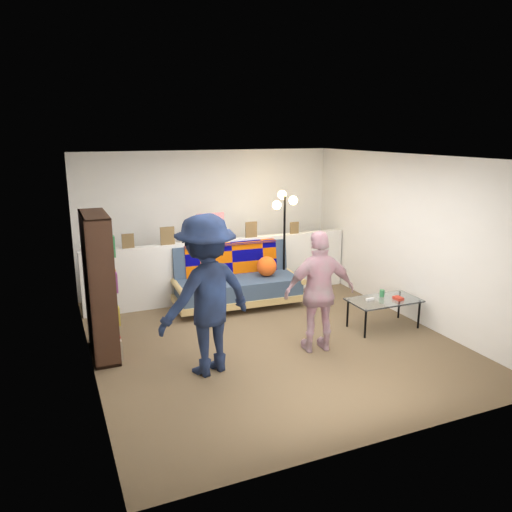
{
  "coord_description": "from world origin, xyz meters",
  "views": [
    {
      "loc": [
        -2.58,
        -5.68,
        2.71
      ],
      "look_at": [
        0.0,
        0.4,
        1.05
      ],
      "focal_mm": 35.0,
      "sensor_mm": 36.0,
      "label": 1
    }
  ],
  "objects_px": {
    "bookshelf": "(100,291)",
    "floor_lamp": "(284,223)",
    "futon_sofa": "(237,281)",
    "person_right": "(320,292)",
    "person_left": "(206,295)",
    "coffee_table": "(384,301)"
  },
  "relations": [
    {
      "from": "coffee_table",
      "to": "futon_sofa",
      "type": "bearing_deg",
      "value": 132.47
    },
    {
      "from": "bookshelf",
      "to": "floor_lamp",
      "type": "distance_m",
      "value": 3.31
    },
    {
      "from": "person_right",
      "to": "coffee_table",
      "type": "bearing_deg",
      "value": -157.54
    },
    {
      "from": "futon_sofa",
      "to": "person_left",
      "type": "relative_size",
      "value": 1.11
    },
    {
      "from": "futon_sofa",
      "to": "person_right",
      "type": "bearing_deg",
      "value": -80.33
    },
    {
      "from": "person_right",
      "to": "floor_lamp",
      "type": "bearing_deg",
      "value": -94.93
    },
    {
      "from": "bookshelf",
      "to": "person_left",
      "type": "relative_size",
      "value": 0.96
    },
    {
      "from": "coffee_table",
      "to": "person_left",
      "type": "xyz_separation_m",
      "value": [
        -2.69,
        -0.29,
        0.53
      ]
    },
    {
      "from": "bookshelf",
      "to": "floor_lamp",
      "type": "height_order",
      "value": "bookshelf"
    },
    {
      "from": "person_right",
      "to": "bookshelf",
      "type": "bearing_deg",
      "value": -10.98
    },
    {
      "from": "bookshelf",
      "to": "person_right",
      "type": "bearing_deg",
      "value": -20.33
    },
    {
      "from": "floor_lamp",
      "to": "person_left",
      "type": "relative_size",
      "value": 0.96
    },
    {
      "from": "floor_lamp",
      "to": "person_left",
      "type": "height_order",
      "value": "person_left"
    },
    {
      "from": "coffee_table",
      "to": "person_right",
      "type": "bearing_deg",
      "value": -166.89
    },
    {
      "from": "futon_sofa",
      "to": "floor_lamp",
      "type": "xyz_separation_m",
      "value": [
        0.88,
        0.12,
        0.85
      ]
    },
    {
      "from": "person_left",
      "to": "person_right",
      "type": "height_order",
      "value": "person_left"
    },
    {
      "from": "bookshelf",
      "to": "futon_sofa",
      "type": "bearing_deg",
      "value": 25.68
    },
    {
      "from": "person_left",
      "to": "bookshelf",
      "type": "bearing_deg",
      "value": -59.82
    },
    {
      "from": "bookshelf",
      "to": "coffee_table",
      "type": "bearing_deg",
      "value": -9.87
    },
    {
      "from": "futon_sofa",
      "to": "person_left",
      "type": "xyz_separation_m",
      "value": [
        -1.13,
        -1.99,
        0.52
      ]
    },
    {
      "from": "coffee_table",
      "to": "floor_lamp",
      "type": "xyz_separation_m",
      "value": [
        -0.68,
        1.82,
        0.87
      ]
    },
    {
      "from": "person_right",
      "to": "person_left",
      "type": "bearing_deg",
      "value": 9.53
    }
  ]
}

